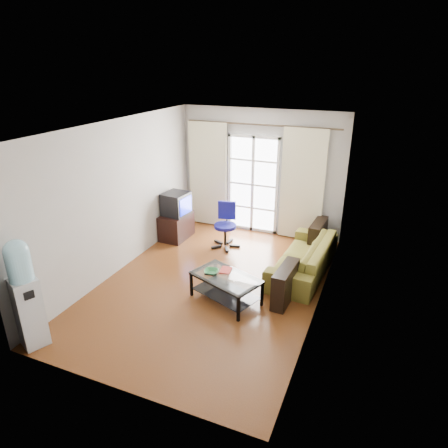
{
  "coord_description": "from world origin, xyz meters",
  "views": [
    {
      "loc": [
        2.5,
        -5.46,
        3.61
      ],
      "look_at": [
        0.08,
        0.35,
        1.01
      ],
      "focal_mm": 32.0,
      "sensor_mm": 36.0,
      "label": 1
    }
  ],
  "objects_px": {
    "task_chair": "(225,234)",
    "sofa": "(303,257)",
    "coffee_table": "(226,285)",
    "tv_stand": "(176,226)",
    "crt_tv": "(175,204)",
    "water_cooler": "(25,292)"
  },
  "relations": [
    {
      "from": "sofa",
      "to": "water_cooler",
      "type": "distance_m",
      "value": 4.53
    },
    {
      "from": "tv_stand",
      "to": "crt_tv",
      "type": "relative_size",
      "value": 1.31
    },
    {
      "from": "task_chair",
      "to": "water_cooler",
      "type": "height_order",
      "value": "water_cooler"
    },
    {
      "from": "coffee_table",
      "to": "crt_tv",
      "type": "xyz_separation_m",
      "value": [
        -1.93,
        1.87,
        0.51
      ]
    },
    {
      "from": "task_chair",
      "to": "sofa",
      "type": "bearing_deg",
      "value": -27.66
    },
    {
      "from": "sofa",
      "to": "water_cooler",
      "type": "bearing_deg",
      "value": -37.43
    },
    {
      "from": "sofa",
      "to": "crt_tv",
      "type": "xyz_separation_m",
      "value": [
        -2.87,
        0.45,
        0.49
      ]
    },
    {
      "from": "task_chair",
      "to": "water_cooler",
      "type": "xyz_separation_m",
      "value": [
        -1.22,
        -3.87,
        0.54
      ]
    },
    {
      "from": "task_chair",
      "to": "coffee_table",
      "type": "bearing_deg",
      "value": -79.79
    },
    {
      "from": "coffee_table",
      "to": "task_chair",
      "type": "relative_size",
      "value": 1.33
    },
    {
      "from": "coffee_table",
      "to": "water_cooler",
      "type": "bearing_deg",
      "value": -135.43
    },
    {
      "from": "sofa",
      "to": "water_cooler",
      "type": "height_order",
      "value": "water_cooler"
    },
    {
      "from": "crt_tv",
      "to": "water_cooler",
      "type": "height_order",
      "value": "water_cooler"
    },
    {
      "from": "coffee_table",
      "to": "task_chair",
      "type": "distance_m",
      "value": 2.05
    },
    {
      "from": "coffee_table",
      "to": "tv_stand",
      "type": "height_order",
      "value": "tv_stand"
    },
    {
      "from": "task_chair",
      "to": "water_cooler",
      "type": "distance_m",
      "value": 4.1
    },
    {
      "from": "coffee_table",
      "to": "tv_stand",
      "type": "xyz_separation_m",
      "value": [
        -1.93,
        1.87,
        -0.01
      ]
    },
    {
      "from": "coffee_table",
      "to": "crt_tv",
      "type": "bearing_deg",
      "value": 135.96
    },
    {
      "from": "coffee_table",
      "to": "tv_stand",
      "type": "relative_size",
      "value": 1.65
    },
    {
      "from": "task_chair",
      "to": "water_cooler",
      "type": "bearing_deg",
      "value": -119.98
    },
    {
      "from": "tv_stand",
      "to": "crt_tv",
      "type": "distance_m",
      "value": 0.51
    },
    {
      "from": "sofa",
      "to": "coffee_table",
      "type": "height_order",
      "value": "sofa"
    }
  ]
}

